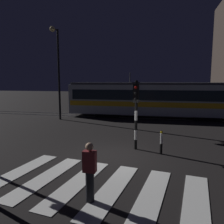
# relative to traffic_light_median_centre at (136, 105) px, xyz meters

# --- Properties ---
(ground_plane) EXTENTS (120.00, 120.00, 0.00)m
(ground_plane) POSITION_rel_traffic_light_median_centre_xyz_m (-0.84, -1.20, -2.24)
(ground_plane) COLOR black
(rail_near) EXTENTS (80.00, 0.12, 0.03)m
(rail_near) POSITION_rel_traffic_light_median_centre_xyz_m (-0.84, 9.42, -2.23)
(rail_near) COLOR #59595E
(rail_near) RESTS_ON ground
(rail_far) EXTENTS (80.00, 0.12, 0.03)m
(rail_far) POSITION_rel_traffic_light_median_centre_xyz_m (-0.84, 10.86, -2.23)
(rail_far) COLOR #59595E
(rail_far) RESTS_ON ground
(crosswalk_zebra) EXTENTS (7.36, 4.76, 0.02)m
(crosswalk_zebra) POSITION_rel_traffic_light_median_centre_xyz_m (-0.84, -4.17, -2.23)
(crosswalk_zebra) COLOR silver
(crosswalk_zebra) RESTS_ON ground
(traffic_light_median_centre) EXTENTS (0.36, 0.42, 3.40)m
(traffic_light_median_centre) POSITION_rel_traffic_light_median_centre_xyz_m (0.00, 0.00, 0.00)
(traffic_light_median_centre) COLOR black
(traffic_light_median_centre) RESTS_ON ground
(street_lamp_trackside_left) EXTENTS (0.44, 1.21, 7.75)m
(street_lamp_trackside_left) POSITION_rel_traffic_light_median_centre_xyz_m (-7.58, 7.13, 2.62)
(street_lamp_trackside_left) COLOR black
(street_lamp_trackside_left) RESTS_ON ground
(tram) EXTENTS (16.25, 2.58, 4.15)m
(tram) POSITION_rel_traffic_light_median_centre_xyz_m (0.64, 10.14, -0.50)
(tram) COLOR #B2BCC1
(tram) RESTS_ON ground
(pedestrian_waiting_at_kerb) EXTENTS (0.36, 0.24, 1.71)m
(pedestrian_waiting_at_kerb) POSITION_rel_traffic_light_median_centre_xyz_m (-0.66, -5.10, -1.37)
(pedestrian_waiting_at_kerb) COLOR black
(pedestrian_waiting_at_kerb) RESTS_ON ground
(bollard_island_edge) EXTENTS (0.12, 0.12, 1.11)m
(bollard_island_edge) POSITION_rel_traffic_light_median_centre_xyz_m (1.24, -0.42, -1.69)
(bollard_island_edge) COLOR black
(bollard_island_edge) RESTS_ON ground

